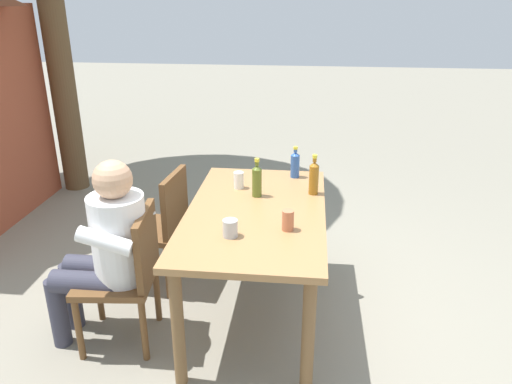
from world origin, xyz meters
name	(u,v)px	position (x,y,z in m)	size (l,w,h in m)	color
ground_plane	(256,314)	(0.00, 0.00, 0.00)	(24.00, 24.00, 0.00)	gray
dining_table	(256,225)	(0.00, 0.00, 0.67)	(1.49, 0.85, 0.77)	#A37547
chair_far_left	(129,271)	(-0.33, 0.72, 0.49)	(0.48, 0.48, 0.87)	brown
chair_far_right	(160,223)	(0.33, 0.72, 0.49)	(0.48, 0.48, 0.87)	brown
person_in_white_shirt	(107,245)	(-0.33, 0.83, 0.66)	(0.47, 0.62, 1.18)	white
bottle_amber	(314,177)	(0.30, -0.35, 0.89)	(0.06, 0.06, 0.27)	#996019
bottle_olive	(257,180)	(0.22, 0.02, 0.89)	(0.06, 0.06, 0.26)	#566623
bottle_blue	(295,164)	(0.61, -0.22, 0.87)	(0.06, 0.06, 0.23)	#2D56A3
cup_steel	(230,228)	(-0.36, 0.10, 0.82)	(0.08, 0.08, 0.10)	#B2B7BC
cup_white	(239,180)	(0.35, 0.16, 0.83)	(0.07, 0.07, 0.11)	white
cup_terracotta	(288,220)	(-0.25, -0.21, 0.83)	(0.07, 0.07, 0.12)	#BC6B47
backpack_by_near_side	(260,204)	(1.37, 0.12, 0.21)	(0.32, 0.25, 0.43)	#47663D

